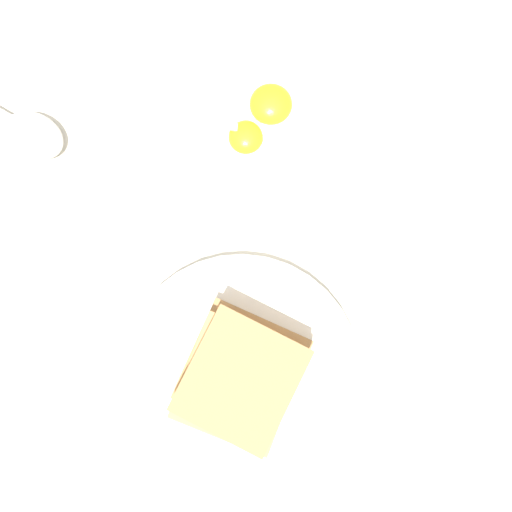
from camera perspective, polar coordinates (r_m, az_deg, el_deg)
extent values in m
plane|color=beige|center=(0.58, -0.35, -3.49)|extent=(3.00, 3.00, 0.00)
cylinder|color=white|center=(0.58, 1.45, 10.89)|extent=(0.15, 0.15, 0.05)
cylinder|color=white|center=(0.57, 1.47, 11.16)|extent=(0.13, 0.13, 0.02)
ellipsoid|color=yellow|center=(0.57, 1.43, 14.24)|extent=(0.04, 0.04, 0.02)
ellipsoid|color=yellow|center=(0.56, -0.97, 11.23)|extent=(0.03, 0.03, 0.02)
cylinder|color=black|center=(0.56, 2.04, 10.05)|extent=(0.03, 0.03, 0.00)
ellipsoid|color=silver|center=(0.56, -0.18, 11.77)|extent=(0.03, 0.02, 0.01)
cube|color=silver|center=(0.54, -4.55, 12.70)|extent=(0.03, 0.05, 0.03)
cylinder|color=white|center=(0.57, -1.48, -11.24)|extent=(0.22, 0.22, 0.02)
cylinder|color=white|center=(0.56, -1.51, -11.29)|extent=(0.16, 0.16, 0.00)
cube|color=tan|center=(0.55, -1.26, -10.70)|extent=(0.14, 0.14, 0.02)
cube|color=tan|center=(0.53, -1.70, -11.93)|extent=(0.13, 0.13, 0.02)
cube|color=tan|center=(0.51, -1.41, -11.69)|extent=(0.13, 0.13, 0.02)
ellipsoid|color=white|center=(0.63, -20.40, 10.72)|extent=(0.08, 0.07, 0.03)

